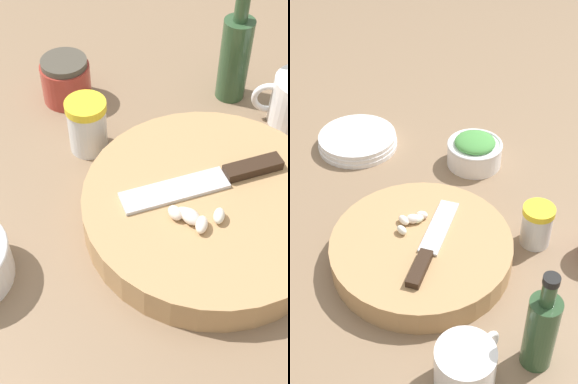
# 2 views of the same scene
# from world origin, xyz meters

# --- Properties ---
(ground_plane) EXTENTS (5.00, 5.00, 0.00)m
(ground_plane) POSITION_xyz_m (0.00, 0.00, 0.00)
(ground_plane) COLOR #7F664C
(cutting_board) EXTENTS (0.31, 0.31, 0.05)m
(cutting_board) POSITION_xyz_m (0.05, -0.11, 0.02)
(cutting_board) COLOR tan
(cutting_board) RESTS_ON ground_plane
(chef_knife) EXTENTS (0.15, 0.18, 0.01)m
(chef_knife) POSITION_xyz_m (0.08, -0.11, 0.05)
(chef_knife) COLOR black
(chef_knife) RESTS_ON cutting_board
(garlic_cloves) EXTENTS (0.04, 0.07, 0.02)m
(garlic_cloves) POSITION_xyz_m (0.01, -0.10, 0.06)
(garlic_cloves) COLOR silver
(garlic_cloves) RESTS_ON cutting_board
(spice_jar) EXTENTS (0.06, 0.06, 0.08)m
(spice_jar) POSITION_xyz_m (0.13, 0.08, 0.04)
(spice_jar) COLOR silver
(spice_jar) RESTS_ON ground_plane
(honey_jar) EXTENTS (0.08, 0.08, 0.07)m
(honey_jar) POSITION_xyz_m (0.22, 0.16, 0.03)
(honey_jar) COLOR #9E3328
(honey_jar) RESTS_ON ground_plane
(oil_bottle) EXTENTS (0.05, 0.05, 0.18)m
(oil_bottle) POSITION_xyz_m (0.31, -0.08, 0.07)
(oil_bottle) COLOR #2D4C2D
(oil_bottle) RESTS_ON ground_plane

